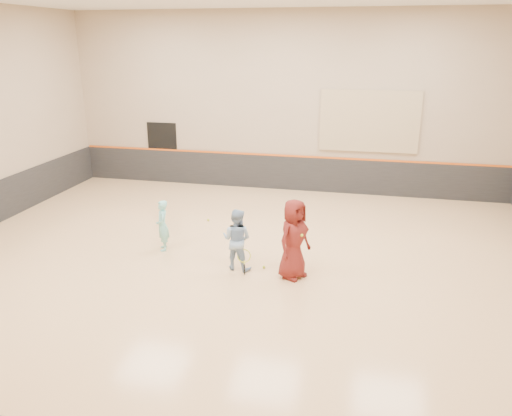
% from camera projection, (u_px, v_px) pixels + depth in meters
% --- Properties ---
extents(room, '(15.04, 12.04, 6.22)m').
position_uv_depth(room, '(242.00, 226.00, 11.89)').
color(room, tan).
rests_on(room, ground).
extents(wainscot_back, '(14.90, 0.04, 1.20)m').
position_uv_depth(wainscot_back, '(284.00, 173.00, 17.48)').
color(wainscot_back, '#232326').
rests_on(wainscot_back, floor).
extents(accent_stripe, '(14.90, 0.03, 0.06)m').
position_uv_depth(accent_stripe, '(284.00, 156.00, 17.27)').
color(accent_stripe, '#D85914').
rests_on(accent_stripe, wall_back).
extents(acoustic_panel, '(3.20, 0.08, 2.00)m').
position_uv_depth(acoustic_panel, '(369.00, 121.00, 16.27)').
color(acoustic_panel, tan).
rests_on(acoustic_panel, wall_back).
extents(doorway, '(1.10, 0.05, 2.20)m').
position_uv_depth(doorway, '(163.00, 153.00, 18.26)').
color(doorway, black).
rests_on(doorway, floor).
extents(girl, '(0.47, 0.56, 1.29)m').
position_uv_depth(girl, '(163.00, 225.00, 12.39)').
color(girl, '#7EDAD9').
rests_on(girl, floor).
extents(instructor, '(0.79, 0.66, 1.44)m').
position_uv_depth(instructor, '(237.00, 239.00, 11.33)').
color(instructor, '#87A9D1').
rests_on(instructor, floor).
extents(young_man, '(0.95, 1.05, 1.81)m').
position_uv_depth(young_man, '(294.00, 239.00, 10.87)').
color(young_man, maroon).
rests_on(young_man, floor).
extents(held_racket, '(0.41, 0.41, 0.61)m').
position_uv_depth(held_racket, '(244.00, 256.00, 11.24)').
color(held_racket, gold).
rests_on(held_racket, instructor).
extents(spare_racket, '(0.60, 0.60, 0.11)m').
position_uv_depth(spare_racket, '(295.00, 229.00, 13.83)').
color(spare_racket, yellow).
rests_on(spare_racket, floor).
extents(ball_under_racket, '(0.07, 0.07, 0.07)m').
position_uv_depth(ball_under_racket, '(264.00, 267.00, 11.53)').
color(ball_under_racket, '#B9D531').
rests_on(ball_under_racket, floor).
extents(ball_in_hand, '(0.07, 0.07, 0.07)m').
position_uv_depth(ball_in_hand, '(302.00, 235.00, 10.62)').
color(ball_in_hand, '#D2E735').
rests_on(ball_in_hand, young_man).
extents(ball_beside_spare, '(0.07, 0.07, 0.07)m').
position_uv_depth(ball_beside_spare, '(208.00, 220.00, 14.55)').
color(ball_beside_spare, '#B8C92E').
rests_on(ball_beside_spare, floor).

